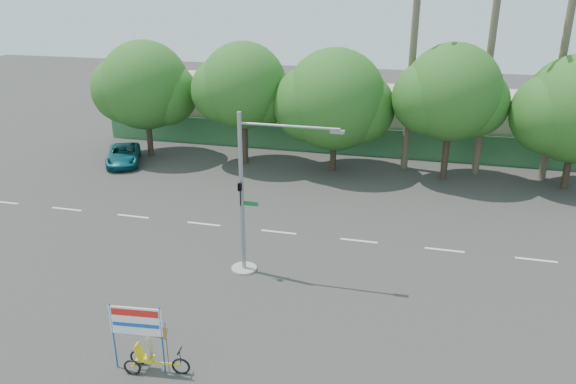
# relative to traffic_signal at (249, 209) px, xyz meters

# --- Properties ---
(ground) EXTENTS (120.00, 120.00, 0.00)m
(ground) POSITION_rel_traffic_signal_xyz_m (2.20, -3.98, -2.92)
(ground) COLOR #33302D
(ground) RESTS_ON ground
(fence) EXTENTS (38.00, 0.08, 2.00)m
(fence) POSITION_rel_traffic_signal_xyz_m (2.20, 17.52, -1.92)
(fence) COLOR #336B3D
(fence) RESTS_ON ground
(building_left) EXTENTS (12.00, 8.00, 4.00)m
(building_left) POSITION_rel_traffic_signal_xyz_m (-7.80, 22.02, -0.92)
(building_left) COLOR beige
(building_left) RESTS_ON ground
(building_right) EXTENTS (14.00, 8.00, 3.60)m
(building_right) POSITION_rel_traffic_signal_xyz_m (10.20, 22.02, -1.12)
(building_right) COLOR beige
(building_right) RESTS_ON ground
(tree_far_left) EXTENTS (7.14, 6.00, 7.96)m
(tree_far_left) POSITION_rel_traffic_signal_xyz_m (-11.85, 14.02, 1.84)
(tree_far_left) COLOR #473828
(tree_far_left) RESTS_ON ground
(tree_left) EXTENTS (6.66, 5.60, 8.07)m
(tree_left) POSITION_rel_traffic_signal_xyz_m (-4.85, 14.02, 2.14)
(tree_left) COLOR #473828
(tree_left) RESTS_ON ground
(tree_center) EXTENTS (7.62, 6.40, 7.85)m
(tree_center) POSITION_rel_traffic_signal_xyz_m (1.14, 14.02, 1.55)
(tree_center) COLOR #473828
(tree_center) RESTS_ON ground
(tree_right) EXTENTS (6.90, 5.80, 8.36)m
(tree_right) POSITION_rel_traffic_signal_xyz_m (8.15, 14.02, 2.32)
(tree_right) COLOR #473828
(tree_right) RESTS_ON ground
(palm_tall) EXTENTS (3.73, 3.79, 17.45)m
(palm_tall) POSITION_rel_traffic_signal_xyz_m (10.20, 15.52, 7.55)
(palm_tall) COLOR #70604C
(palm_tall) RESTS_ON ground
(palm_mid) EXTENTS (3.73, 3.79, 15.45)m
(palm_mid) POSITION_rel_traffic_signal_xyz_m (14.20, 15.52, 6.48)
(palm_mid) COLOR #70604C
(palm_mid) RESTS_ON ground
(palm_short) EXTENTS (3.73, 3.79, 14.45)m
(palm_short) POSITION_rel_traffic_signal_xyz_m (5.70, 15.52, 5.94)
(palm_short) COLOR #70604C
(palm_short) RESTS_ON ground
(traffic_signal) EXTENTS (4.72, 1.10, 7.00)m
(traffic_signal) POSITION_rel_traffic_signal_xyz_m (0.00, 0.00, 0.00)
(traffic_signal) COLOR gray
(traffic_signal) RESTS_ON ground
(trike_billboard) EXTENTS (2.52, 0.67, 2.48)m
(trike_billboard) POSITION_rel_traffic_signal_xyz_m (-1.26, -7.05, -1.92)
(trike_billboard) COLOR black
(trike_billboard) RESTS_ON ground
(pickup_truck) EXTENTS (3.71, 4.87, 1.23)m
(pickup_truck) POSITION_rel_traffic_signal_xyz_m (-12.74, 11.91, -2.30)
(pickup_truck) COLOR #0E5963
(pickup_truck) RESTS_ON ground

